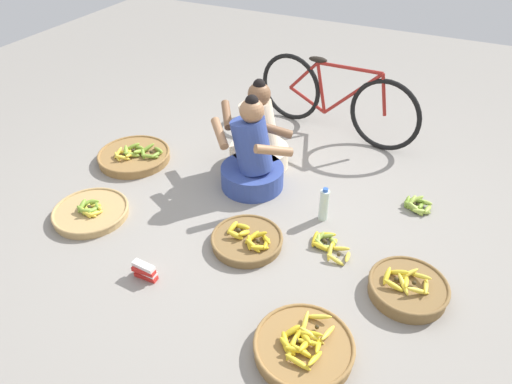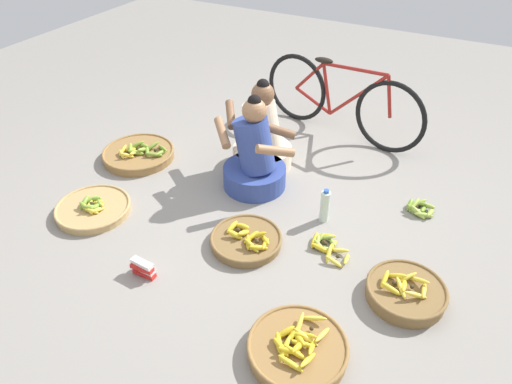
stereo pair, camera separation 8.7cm
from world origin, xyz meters
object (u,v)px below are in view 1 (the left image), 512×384
bicycle_leaning (335,99)px  banana_basket_front_right (304,347)px  banana_basket_front_left (91,212)px  banana_basket_back_center (247,240)px  packet_carton_stack (145,271)px  water_bottle (324,205)px  loose_bananas_back_left (417,205)px  vendor_woman_behind (259,139)px  banana_basket_near_vendor (134,156)px  loose_bananas_near_bicycle (328,244)px  banana_basket_mid_left (408,288)px  vendor_woman_front (252,159)px

bicycle_leaning → banana_basket_front_right: bearing=-75.1°
bicycle_leaning → banana_basket_front_left: 2.44m
banana_basket_back_center → packet_carton_stack: banana_basket_back_center is taller
water_bottle → bicycle_leaning: bearing=105.6°
loose_bananas_back_left → water_bottle: water_bottle is taller
vendor_woman_behind → banana_basket_back_center: vendor_woman_behind is taller
banana_basket_back_center → banana_basket_near_vendor: bearing=158.6°
banana_basket_front_left → loose_bananas_near_bicycle: banana_basket_front_left is taller
bicycle_leaning → banana_basket_mid_left: 2.14m
banana_basket_mid_left → bicycle_leaning: bearing=121.3°
bicycle_leaning → banana_basket_back_center: 1.86m
banana_basket_front_left → banana_basket_near_vendor: 0.81m
vendor_woman_behind → banana_basket_front_left: size_ratio=1.41×
vendor_woman_front → banana_basket_back_center: vendor_woman_front is taller
banana_basket_mid_left → banana_basket_front_left: banana_basket_mid_left is taller
vendor_woman_behind → banana_basket_near_vendor: 1.15m
banana_basket_mid_left → loose_bananas_near_bicycle: (-0.59, 0.20, -0.03)m
vendor_woman_front → banana_basket_near_vendor: bearing=-174.5°
banana_basket_mid_left → water_bottle: 0.88m
water_bottle → loose_bananas_back_left: bearing=35.6°
banana_basket_front_right → banana_basket_front_left: (-1.91, 0.43, -0.01)m
vendor_woman_front → loose_bananas_near_bicycle: size_ratio=2.61×
banana_basket_front_left → loose_bananas_near_bicycle: bearing=14.6°
banana_basket_back_center → loose_bananas_back_left: 1.39m
banana_basket_front_right → vendor_woman_front: bearing=126.2°
vendor_woman_behind → loose_bananas_back_left: 1.41m
banana_basket_near_vendor → loose_bananas_back_left: bearing=9.3°
vendor_woman_front → loose_bananas_near_bicycle: 0.96m
banana_basket_front_left → banana_basket_near_vendor: (-0.19, 0.79, 0.01)m
vendor_woman_front → loose_bananas_back_left: 1.35m
banana_basket_front_left → loose_bananas_back_left: size_ratio=2.45×
bicycle_leaning → banana_basket_front_left: bearing=-121.1°
banana_basket_near_vendor → vendor_woman_behind: bearing=22.0°
vendor_woman_front → loose_bananas_near_bicycle: bearing=-28.6°
vendor_woman_behind → bicycle_leaning: size_ratio=0.48×
banana_basket_front_left → banana_basket_mid_left: bearing=6.3°
vendor_woman_behind → bicycle_leaning: (0.40, 0.86, 0.10)m
loose_bananas_near_bicycle → banana_basket_back_center: bearing=-157.1°
banana_basket_back_center → banana_basket_front_right: bearing=-44.0°
banana_basket_mid_left → loose_bananas_back_left: bearing=96.5°
vendor_woman_front → vendor_woman_behind: size_ratio=1.01×
banana_basket_front_left → banana_basket_near_vendor: banana_basket_near_vendor is taller
banana_basket_front_left → bicycle_leaning: bearing=58.9°
banana_basket_front_right → banana_basket_near_vendor: 2.43m
banana_basket_mid_left → packet_carton_stack: bearing=-159.1°
bicycle_leaning → loose_bananas_near_bicycle: bicycle_leaning is taller
vendor_woman_behind → bicycle_leaning: 0.95m
banana_basket_front_right → banana_basket_front_left: 1.96m
loose_bananas_back_left → water_bottle: bearing=-144.4°
banana_basket_back_center → vendor_woman_behind: bearing=111.0°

